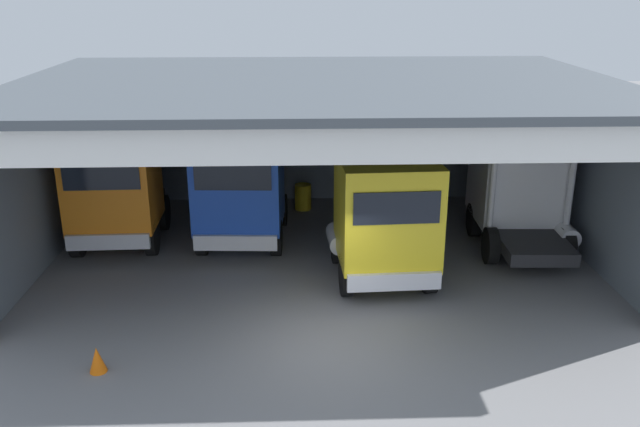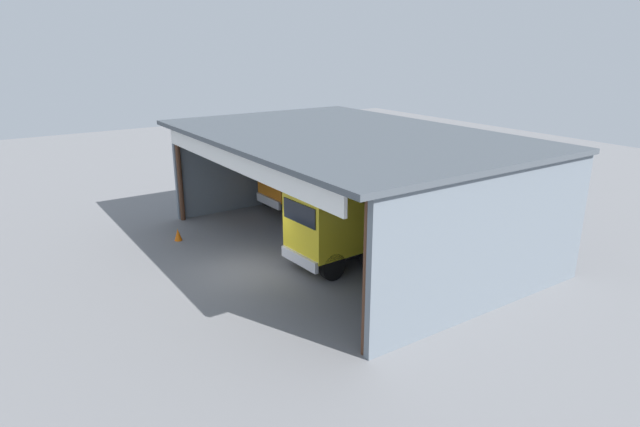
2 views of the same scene
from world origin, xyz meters
TOP-DOWN VIEW (x-y plane):
  - ground_plane at (0.00, 0.00)m, footprint 80.00×80.00m
  - workshop_shed at (0.00, 6.11)m, footprint 16.19×11.10m
  - truck_orange_center_left_bay at (-5.99, 5.78)m, footprint 2.68×4.47m
  - truck_blue_right_bay at (-2.30, 5.79)m, footprint 2.71×5.26m
  - truck_yellow_center_right_bay at (1.64, 3.01)m, footprint 2.75×4.51m
  - truck_white_yard_outside at (6.01, 5.51)m, footprint 2.64×4.67m
  - oil_drum at (-0.40, 9.05)m, footprint 0.58×0.58m
  - tool_cart at (3.57, 9.04)m, footprint 0.90×0.60m
  - traffic_cone at (-4.75, -1.12)m, footprint 0.36×0.36m

SIDE VIEW (x-z plane):
  - ground_plane at x=0.00m, z-range 0.00..0.00m
  - traffic_cone at x=-4.75m, z-range 0.00..0.56m
  - oil_drum at x=-0.40m, z-range 0.00..0.90m
  - tool_cart at x=3.57m, z-range 0.00..1.00m
  - truck_white_yard_outside at x=6.01m, z-range 0.12..3.57m
  - truck_blue_right_bay at x=-2.30m, z-range 0.08..3.60m
  - truck_yellow_center_right_bay at x=1.64m, z-range 0.13..3.57m
  - truck_orange_center_left_bay at x=-5.99m, z-range 0.11..3.63m
  - workshop_shed at x=0.00m, z-range 1.07..6.21m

